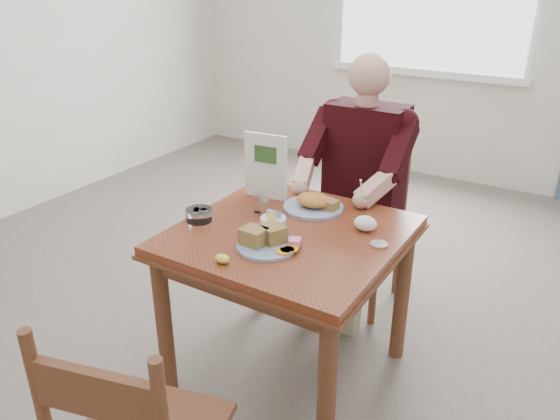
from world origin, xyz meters
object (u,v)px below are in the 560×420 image
Objects in this scene: table at (289,254)px; near_plate at (266,240)px; diner at (359,168)px; far_plate at (315,203)px; chair_far at (362,220)px.

near_plate is (-0.01, -0.17, 0.14)m from table.
table is 0.22m from near_plate.
diner reaches higher than near_plate.
far_plate is at bearing 91.30° from near_plate.
near_plate reaches higher than table.
table is 3.26× the size of near_plate.
far_plate is (-0.02, -0.46, -0.03)m from diner.
diner is (0.00, -0.09, 0.33)m from chair_far.
table is 0.73m from diner.
chair_far is at bearing 88.39° from far_plate.
table is at bearing -90.00° from chair_far.
chair_far is 3.11× the size of far_plate.
diner is at bearing -89.99° from chair_far.
chair_far is 0.62m from far_plate.
chair_far is at bearing 90.00° from table.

